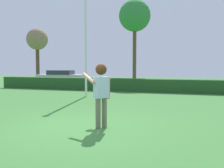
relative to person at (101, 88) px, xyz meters
The scene contains 8 objects.
ground_plane 1.21m from the person, behind, with size 60.00×60.00×0.00m, color #3E7936.
person is the anchor object (origin of this frame).
frisbee 0.79m from the person, 115.47° to the left, with size 0.24×0.24×0.05m.
lamppost 7.63m from the person, 116.21° to the left, with size 0.24×0.24×6.15m.
hedge_row 10.22m from the person, 92.74° to the left, with size 21.76×0.90×0.83m, color #244F22.
parked_car_silver 17.66m from the person, 121.93° to the left, with size 4.39×2.27×1.25m.
willow_tree 25.26m from the person, 127.00° to the left, with size 2.49×2.49×5.99m.
maple_tree 16.85m from the person, 99.13° to the left, with size 2.76×2.76×7.42m.
Camera 1 is at (2.88, -6.61, 1.74)m, focal length 41.72 mm.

